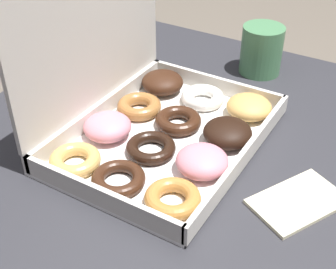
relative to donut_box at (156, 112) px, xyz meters
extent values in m
cube|color=#2D2D33|center=(-0.03, -0.02, -0.06)|extent=(0.91, 0.70, 0.03)
cylinder|color=#2D2D33|center=(0.37, 0.28, -0.43)|extent=(0.06, 0.06, 0.70)
cube|color=white|center=(-0.01, -0.03, -0.04)|extent=(0.36, 0.27, 0.01)
cube|color=beige|center=(-0.01, -0.16, -0.03)|extent=(0.36, 0.01, 0.03)
cube|color=beige|center=(-0.01, 0.10, -0.03)|extent=(0.36, 0.01, 0.03)
cube|color=beige|center=(-0.18, -0.03, -0.03)|extent=(0.01, 0.27, 0.03)
cube|color=beige|center=(0.17, -0.03, -0.03)|extent=(0.01, 0.27, 0.03)
cube|color=beige|center=(-0.01, 0.11, 0.12)|extent=(0.36, 0.01, 0.26)
torus|color=#B77A38|center=(-0.13, -0.11, -0.03)|extent=(0.08, 0.08, 0.02)
ellipsoid|color=pink|center=(-0.05, -0.11, -0.02)|extent=(0.08, 0.08, 0.04)
ellipsoid|color=black|center=(0.03, -0.11, -0.02)|extent=(0.08, 0.08, 0.04)
ellipsoid|color=tan|center=(0.13, -0.11, -0.02)|extent=(0.08, 0.08, 0.04)
torus|color=#381E11|center=(-0.14, -0.02, -0.03)|extent=(0.08, 0.08, 0.02)
torus|color=black|center=(-0.05, -0.03, -0.03)|extent=(0.08, 0.08, 0.02)
torus|color=#381E11|center=(0.04, -0.02, -0.03)|extent=(0.08, 0.08, 0.02)
torus|color=white|center=(0.12, -0.03, -0.03)|extent=(0.08, 0.08, 0.02)
torus|color=tan|center=(-0.14, 0.06, -0.03)|extent=(0.08, 0.08, 0.02)
ellipsoid|color=pink|center=(-0.05, 0.06, -0.02)|extent=(0.08, 0.08, 0.04)
torus|color=#9E6633|center=(0.04, 0.06, -0.03)|extent=(0.08, 0.08, 0.02)
ellipsoid|color=#381E11|center=(0.12, 0.06, -0.02)|extent=(0.08, 0.08, 0.04)
cylinder|color=#4C8456|center=(0.30, -0.06, 0.00)|extent=(0.08, 0.08, 0.10)
cylinder|color=black|center=(0.30, -0.06, 0.05)|extent=(0.07, 0.07, 0.01)
cube|color=beige|center=(-0.04, -0.25, -0.04)|extent=(0.15, 0.13, 0.01)
camera|label=1|loc=(-0.53, -0.34, 0.41)|focal=50.00mm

